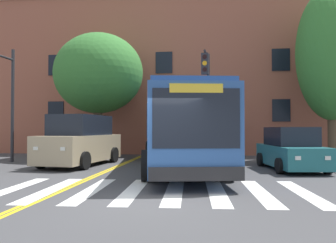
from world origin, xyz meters
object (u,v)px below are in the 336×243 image
traffic_light_overhead (207,87)px  street_tree_curbside_large (332,54)px  car_tan_near_lane (81,141)px  car_black_behind_bus (204,141)px  street_tree_curbside_small (98,74)px  car_teal_far_lane (291,150)px  city_bus (179,129)px

traffic_light_overhead → street_tree_curbside_large: size_ratio=0.62×
car_tan_near_lane → street_tree_curbside_large: bearing=15.9°
car_black_behind_bus → street_tree_curbside_small: size_ratio=0.57×
car_teal_far_lane → traffic_light_overhead: (-3.44, 2.82, 3.03)m
car_black_behind_bus → traffic_light_overhead: size_ratio=0.75×
traffic_light_overhead → car_teal_far_lane: bearing=-39.3°
city_bus → traffic_light_overhead: (1.21, 2.82, 2.16)m
car_tan_near_lane → street_tree_curbside_small: street_tree_curbside_small is taller
car_tan_near_lane → street_tree_curbside_small: 5.33m
car_teal_far_lane → street_tree_curbside_large: (3.20, 4.13, 4.88)m
car_teal_far_lane → car_black_behind_bus: 9.86m
car_teal_far_lane → street_tree_curbside_small: bearing=156.2°
car_teal_far_lane → traffic_light_overhead: 5.39m
car_black_behind_bus → street_tree_curbside_large: 9.80m
car_black_behind_bus → street_tree_curbside_large: size_ratio=0.46×
car_tan_near_lane → traffic_light_overhead: (5.87, 2.25, 2.74)m
city_bus → car_tan_near_lane: city_bus is taller
car_black_behind_bus → traffic_light_overhead: (0.23, -6.32, 3.01)m
street_tree_curbside_small → street_tree_curbside_large: bearing=-0.7°
city_bus → car_black_behind_bus: bearing=83.9°
street_tree_curbside_large → street_tree_curbside_small: (-12.96, 0.16, -0.80)m
traffic_light_overhead → city_bus: bearing=-113.3°
car_teal_far_lane → street_tree_curbside_small: street_tree_curbside_small is taller
car_black_behind_bus → traffic_light_overhead: traffic_light_overhead is taller
street_tree_curbside_small → car_tan_near_lane: bearing=-83.1°
street_tree_curbside_large → city_bus: bearing=-152.2°
city_bus → car_teal_far_lane: 4.74m
traffic_light_overhead → car_black_behind_bus: bearing=92.1°
car_teal_far_lane → street_tree_curbside_large: 7.15m
car_tan_near_lane → city_bus: bearing=-7.0°
car_black_behind_bus → car_teal_far_lane: bearing=-68.1°
traffic_light_overhead → street_tree_curbside_small: 6.57m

